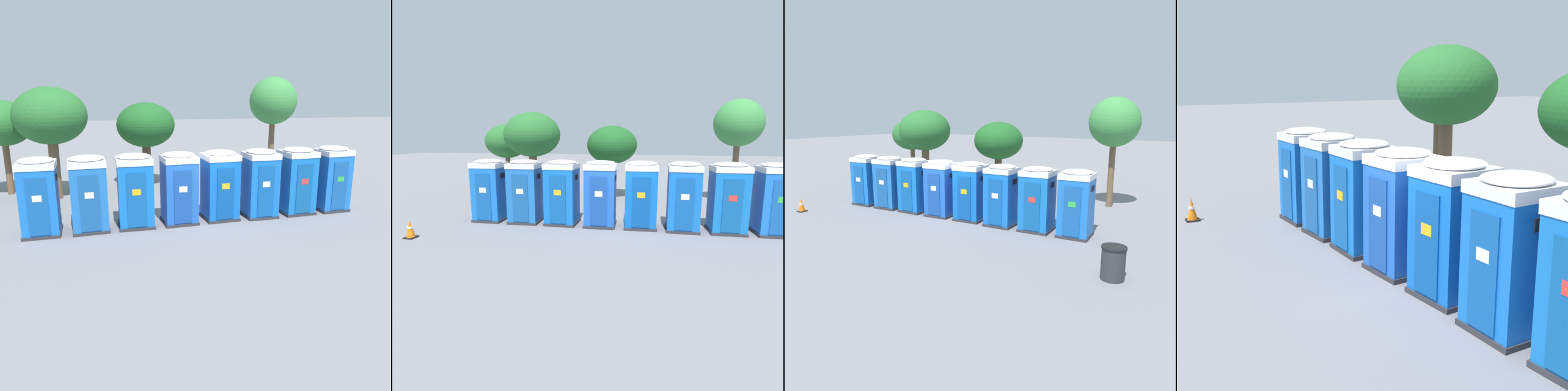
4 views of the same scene
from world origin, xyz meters
TOP-DOWN VIEW (x-y plane):
  - ground_plane at (0.00, 0.00)m, footprint 120.00×120.00m
  - portapotty_0 at (-5.36, -0.35)m, footprint 1.25×1.26m
  - portapotty_1 at (-3.83, -0.28)m, footprint 1.31×1.30m
  - portapotty_2 at (-2.30, -0.18)m, footprint 1.24×1.22m
  - portapotty_3 at (-0.76, -0.10)m, footprint 1.28×1.28m
  - portapotty_4 at (0.77, 0.02)m, footprint 1.30×1.30m
  - portapotty_5 at (2.30, 0.02)m, footprint 1.21×1.24m
  - portapotty_6 at (3.83, 0.14)m, footprint 1.31×1.29m
  - portapotty_7 at (5.37, 0.24)m, footprint 1.27×1.28m
  - street_tree_0 at (-5.47, 4.29)m, footprint 3.06×3.06m
  - street_tree_1 at (-1.34, 5.96)m, footprint 2.83×2.83m
  - street_tree_2 at (-7.68, 5.53)m, footprint 2.57×2.57m
  - street_tree_3 at (5.17, 5.80)m, footprint 2.41×2.41m
  - traffic_cone at (-6.73, -3.19)m, footprint 0.36×0.36m

SIDE VIEW (x-z plane):
  - ground_plane at x=0.00m, z-range 0.00..0.00m
  - traffic_cone at x=-6.73m, z-range -0.01..0.63m
  - portapotty_6 at x=3.83m, z-range 0.01..2.55m
  - portapotty_2 at x=-2.30m, z-range 0.01..2.55m
  - portapotty_4 at x=0.77m, z-range 0.01..2.55m
  - portapotty_1 at x=-3.83m, z-range 0.01..2.55m
  - portapotty_3 at x=-0.76m, z-range 0.01..2.55m
  - portapotty_7 at x=5.37m, z-range 0.01..2.55m
  - portapotty_0 at x=-5.36m, z-range 0.01..2.55m
  - portapotty_5 at x=2.30m, z-range 0.01..2.55m
  - street_tree_1 at x=-1.34m, z-range 0.93..5.04m
  - street_tree_2 at x=-7.68m, z-range 1.08..5.31m
  - street_tree_0 at x=-5.47m, z-range 1.14..5.93m
  - street_tree_3 at x=5.17m, z-range 1.43..6.77m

